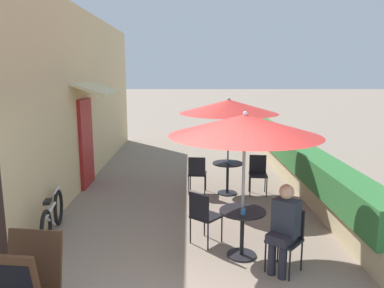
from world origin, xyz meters
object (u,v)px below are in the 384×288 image
at_px(coffee_cup_near, 243,211).
at_px(menu_board, 24,287).
at_px(cafe_chair_near_right, 203,214).
at_px(cafe_chair_mid_right, 197,172).
at_px(patio_table_near, 242,225).
at_px(patio_umbrella_near, 245,125).
at_px(cafe_chair_mid_left, 258,171).
at_px(patio_table_mid, 228,173).
at_px(patio_umbrella_mid, 229,107).
at_px(cafe_chair_near_left, 287,234).
at_px(bicycle_leaning, 53,217).
at_px(coffee_cup_mid, 230,162).
at_px(seated_patron_near_left, 284,225).

xyz_separation_m(coffee_cup_near, menu_board, (-2.50, -1.46, -0.26)).
relative_size(cafe_chair_near_right, cafe_chair_mid_right, 1.00).
height_order(patio_table_near, coffee_cup_near, coffee_cup_near).
relative_size(patio_umbrella_near, cafe_chair_mid_left, 2.50).
bearing_deg(patio_table_mid, patio_umbrella_mid, 180.00).
relative_size(cafe_chair_near_left, menu_board, 0.86).
xyz_separation_m(patio_umbrella_near, bicycle_leaning, (-3.06, 0.71, -1.64)).
distance_m(cafe_chair_near_left, patio_table_mid, 3.38).
distance_m(cafe_chair_near_right, coffee_cup_near, 0.81).
distance_m(patio_table_near, coffee_cup_near, 0.32).
distance_m(patio_umbrella_near, cafe_chair_near_left, 1.61).
bearing_deg(bicycle_leaning, cafe_chair_near_left, -25.77).
relative_size(cafe_chair_near_left, coffee_cup_near, 9.67).
height_order(cafe_chair_mid_left, menu_board, menu_board).
bearing_deg(coffee_cup_mid, cafe_chair_near_left, -82.04).
bearing_deg(coffee_cup_near, seated_patron_near_left, -32.46).
bearing_deg(cafe_chair_near_left, menu_board, 62.91).
xyz_separation_m(patio_table_mid, patio_umbrella_mid, (-0.00, 0.00, 1.49)).
bearing_deg(seated_patron_near_left, cafe_chair_mid_left, -53.40).
xyz_separation_m(patio_table_near, coffee_cup_mid, (0.11, 2.84, 0.27)).
relative_size(patio_table_near, patio_table_mid, 1.00).
bearing_deg(cafe_chair_near_left, coffee_cup_mid, -40.82).
relative_size(seated_patron_near_left, coffee_cup_near, 13.89).
bearing_deg(coffee_cup_near, cafe_chair_mid_right, 100.77).
bearing_deg(coffee_cup_near, patio_table_near, 84.18).
distance_m(cafe_chair_near_left, coffee_cup_near, 0.67).
distance_m(patio_umbrella_near, patio_table_mid, 3.31).
distance_m(bicycle_leaning, menu_board, 2.40).
distance_m(patio_table_mid, patio_umbrella_mid, 1.49).
height_order(seated_patron_near_left, menu_board, seated_patron_near_left).
relative_size(cafe_chair_mid_right, menu_board, 0.86).
relative_size(patio_umbrella_near, patio_table_mid, 3.03).
height_order(patio_table_mid, cafe_chair_mid_left, cafe_chair_mid_left).
bearing_deg(coffee_cup_mid, cafe_chair_mid_right, 171.84).
distance_m(cafe_chair_near_right, bicycle_leaning, 2.53).
bearing_deg(cafe_chair_mid_left, patio_umbrella_near, 81.22).
bearing_deg(coffee_cup_near, patio_umbrella_mid, 88.21).
height_order(patio_table_near, patio_umbrella_mid, patio_umbrella_mid).
distance_m(patio_umbrella_near, coffee_cup_mid, 3.09).
xyz_separation_m(patio_umbrella_mid, cafe_chair_mid_left, (0.69, 0.01, -1.46)).
relative_size(seated_patron_near_left, patio_umbrella_mid, 0.57).
bearing_deg(menu_board, patio_table_near, 40.09).
height_order(patio_table_near, patio_umbrella_near, patio_umbrella_near).
distance_m(cafe_chair_mid_right, menu_board, 4.94).
relative_size(coffee_cup_near, coffee_cup_mid, 1.00).
relative_size(cafe_chair_mid_left, coffee_cup_mid, 9.67).
distance_m(patio_umbrella_near, seated_patron_near_left, 1.46).
xyz_separation_m(patio_table_near, bicycle_leaning, (-3.06, 0.71, -0.15)).
height_order(cafe_chair_near_left, cafe_chair_mid_left, same).
bearing_deg(patio_umbrella_near, coffee_cup_near, -95.82).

